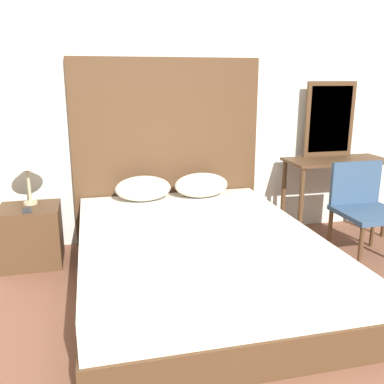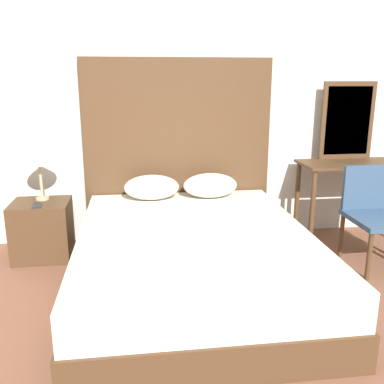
{
  "view_description": "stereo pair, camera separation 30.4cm",
  "coord_description": "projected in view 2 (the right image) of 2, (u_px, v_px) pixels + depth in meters",
  "views": [
    {
      "loc": [
        -0.58,
        -1.34,
        1.5
      ],
      "look_at": [
        0.11,
        1.52,
        0.71
      ],
      "focal_mm": 40.0,
      "sensor_mm": 36.0,
      "label": 1
    },
    {
      "loc": [
        -0.28,
        -1.39,
        1.5
      ],
      "look_at": [
        0.11,
        1.52,
        0.71
      ],
      "focal_mm": 40.0,
      "sensor_mm": 36.0,
      "label": 2
    }
  ],
  "objects": [
    {
      "name": "pillow_left",
      "position": [
        152.0,
        187.0,
        3.74
      ],
      "size": [
        0.48,
        0.32,
        0.21
      ],
      "color": "silver",
      "rests_on": "bed"
    },
    {
      "name": "pillow_right",
      "position": [
        210.0,
        185.0,
        3.81
      ],
      "size": [
        0.48,
        0.32,
        0.21
      ],
      "color": "silver",
      "rests_on": "bed"
    },
    {
      "name": "table_lamp",
      "position": [
        39.0,
        158.0,
        3.56
      ],
      "size": [
        0.26,
        0.26,
        0.44
      ],
      "color": "tan",
      "rests_on": "nightstand"
    },
    {
      "name": "headboard",
      "position": [
        178.0,
        152.0,
        3.93
      ],
      "size": [
        1.7,
        0.05,
        1.67
      ],
      "color": "#4C331E",
      "rests_on": "ground_plane"
    },
    {
      "name": "wall_back",
      "position": [
        165.0,
        94.0,
        3.86
      ],
      "size": [
        10.0,
        0.06,
        2.7
      ],
      "color": "silver",
      "rests_on": "ground_plane"
    },
    {
      "name": "vanity_desk",
      "position": [
        353.0,
        177.0,
        3.94
      ],
      "size": [
        0.98,
        0.45,
        0.75
      ],
      "color": "#4C331E",
      "rests_on": "ground_plane"
    },
    {
      "name": "chair",
      "position": [
        377.0,
        210.0,
        3.48
      ],
      "size": [
        0.49,
        0.51,
        0.8
      ],
      "color": "#334C6B",
      "rests_on": "ground_plane"
    },
    {
      "name": "phone_on_nightstand",
      "position": [
        37.0,
        205.0,
        3.47
      ],
      "size": [
        0.09,
        0.16,
        0.01
      ],
      "color": "#232328",
      "rests_on": "nightstand"
    },
    {
      "name": "bed",
      "position": [
        194.0,
        261.0,
        3.07
      ],
      "size": [
        1.62,
        2.09,
        0.46
      ],
      "color": "#4C331E",
      "rests_on": "ground_plane"
    },
    {
      "name": "phone_on_bed",
      "position": [
        189.0,
        219.0,
        3.23
      ],
      "size": [
        0.16,
        0.14,
        0.01
      ],
      "color": "#B7B7BC",
      "rests_on": "bed"
    },
    {
      "name": "vanity_mirror",
      "position": [
        347.0,
        121.0,
        4.0
      ],
      "size": [
        0.51,
        0.03,
        0.72
      ],
      "color": "#4C331E",
      "rests_on": "vanity_desk"
    },
    {
      "name": "nightstand",
      "position": [
        42.0,
        230.0,
        3.63
      ],
      "size": [
        0.47,
        0.41,
        0.49
      ],
      "color": "#4C331E",
      "rests_on": "ground_plane"
    }
  ]
}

